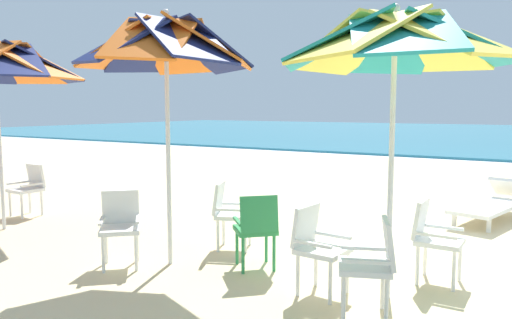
# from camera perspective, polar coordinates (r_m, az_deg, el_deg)

# --- Properties ---
(ground_plane) EXTENTS (80.00, 80.00, 0.00)m
(ground_plane) POSITION_cam_1_polar(r_m,az_deg,el_deg) (6.76, 25.09, -10.10)
(ground_plane) COLOR beige
(beach_umbrella_0) EXTENTS (2.17, 2.17, 2.76)m
(beach_umbrella_0) POSITION_cam_1_polar(r_m,az_deg,el_deg) (4.72, 15.95, 12.89)
(beach_umbrella_0) COLOR silver
(beach_umbrella_0) RESTS_ON ground
(plastic_chair_0) EXTENTS (0.47, 0.45, 0.87)m
(plastic_chair_0) POSITION_cam_1_polar(r_m,az_deg,el_deg) (5.44, 20.03, -8.35)
(plastic_chair_0) COLOR white
(plastic_chair_0) RESTS_ON ground
(plastic_chair_1) EXTENTS (0.51, 0.48, 0.87)m
(plastic_chair_1) POSITION_cam_1_polar(r_m,az_deg,el_deg) (4.86, 7.15, -9.75)
(plastic_chair_1) COLOR white
(plastic_chair_1) RESTS_ON ground
(plastic_chair_2) EXTENTS (0.59, 0.57, 0.87)m
(plastic_chair_2) POSITION_cam_1_polar(r_m,az_deg,el_deg) (4.42, 13.51, -11.49)
(plastic_chair_2) COLOR white
(plastic_chair_2) RESTS_ON ground
(beach_umbrella_1) EXTENTS (2.02, 2.02, 2.91)m
(beach_umbrella_1) POSITION_cam_1_polar(r_m,az_deg,el_deg) (5.66, -10.48, 12.80)
(beach_umbrella_1) COLOR silver
(beach_umbrella_1) RESTS_ON ground
(plastic_chair_3) EXTENTS (0.60, 0.58, 0.87)m
(plastic_chair_3) POSITION_cam_1_polar(r_m,az_deg,el_deg) (6.31, -3.21, -6.01)
(plastic_chair_3) COLOR white
(plastic_chair_3) RESTS_ON ground
(plastic_chair_4) EXTENTS (0.63, 0.63, 0.87)m
(plastic_chair_4) POSITION_cam_1_polar(r_m,az_deg,el_deg) (5.49, 0.05, -7.84)
(plastic_chair_4) COLOR #2D8C4C
(plastic_chair_4) RESTS_ON ground
(plastic_chair_5) EXTENTS (0.63, 0.63, 0.87)m
(plastic_chair_5) POSITION_cam_1_polar(r_m,az_deg,el_deg) (5.86, -15.61, -7.18)
(plastic_chair_5) COLOR white
(plastic_chair_5) RESTS_ON ground
(plastic_chair_6) EXTENTS (0.46, 0.49, 0.87)m
(plastic_chair_6) POSITION_cam_1_polar(r_m,az_deg,el_deg) (9.08, -25.06, -2.85)
(plastic_chair_6) COLOR white
(plastic_chair_6) RESTS_ON ground
(sun_lounger_1) EXTENTS (1.13, 2.23, 0.62)m
(sun_lounger_1) POSITION_cam_1_polar(r_m,az_deg,el_deg) (8.77, 25.96, -4.62)
(sun_lounger_1) COLOR white
(sun_lounger_1) RESTS_ON ground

